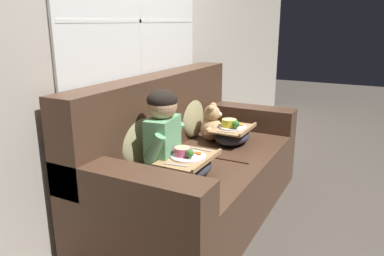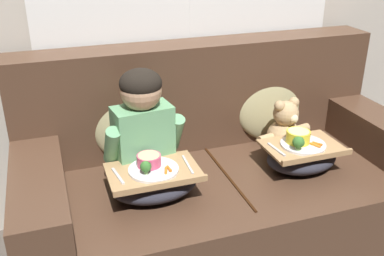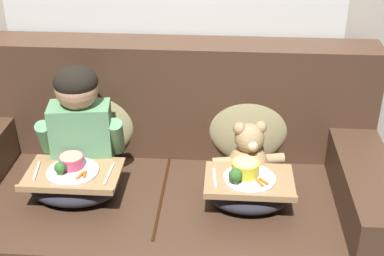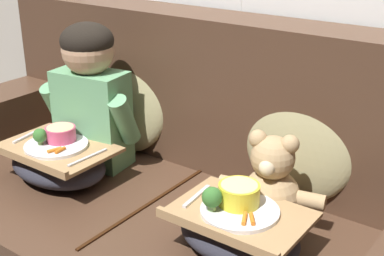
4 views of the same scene
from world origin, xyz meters
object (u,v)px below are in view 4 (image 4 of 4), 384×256
Objects in this scene: teddy_bear at (271,187)px; couch at (171,215)px; throw_pillow_behind_teddy at (300,143)px; lap_tray_child at (58,161)px; child_figure at (90,89)px; throw_pillow_behind_child at (127,99)px; lap_tray_teddy at (238,229)px.

couch is at bearing -178.78° from teddy_bear.
throw_pillow_behind_teddy is 0.21m from teddy_bear.
throw_pillow_behind_teddy is at bearing 90.26° from teddy_bear.
teddy_bear is 0.82× the size of lap_tray_child.
throw_pillow_behind_teddy reaches higher than lap_tray_child.
throw_pillow_behind_teddy is at bearing 14.33° from child_figure.
throw_pillow_behind_child is 1.10× the size of lap_tray_child.
throw_pillow_behind_child is 1.35× the size of teddy_bear.
throw_pillow_behind_child is 1.10× the size of throw_pillow_behind_teddy.
teddy_bear reaches higher than lap_tray_teddy.
couch is at bearing -151.61° from throw_pillow_behind_teddy.
throw_pillow_behind_child is 0.76m from throw_pillow_behind_teddy.
child_figure is (-0.76, -0.19, 0.09)m from throw_pillow_behind_teddy.
child_figure is (-0.38, 0.01, 0.40)m from couch.
lap_tray_teddy is at bearing -26.44° from throw_pillow_behind_child.
lap_tray_teddy is at bearing -0.03° from lap_tray_child.
couch reaches higher than lap_tray_teddy.
teddy_bear is at bearing 89.04° from lap_tray_teddy.
lap_tray_child is at bearing -155.81° from couch.
couch is at bearing -1.71° from child_figure.
throw_pillow_behind_teddy is at bearing 26.33° from lap_tray_child.
teddy_bear is 0.19m from lap_tray_teddy.
throw_pillow_behind_teddy is 0.86m from lap_tray_child.
throw_pillow_behind_teddy is 1.01× the size of lap_tray_child.
throw_pillow_behind_child is 0.79m from teddy_bear.
throw_pillow_behind_child reaches higher than lap_tray_teddy.
lap_tray_teddy is at bearing -13.57° from child_figure.
teddy_bear is (0.38, 0.01, 0.23)m from couch.
teddy_bear is at bearing -89.74° from throw_pillow_behind_teddy.
teddy_bear is at bearing -14.54° from throw_pillow_behind_child.
child_figure is at bearing -89.96° from throw_pillow_behind_child.
throw_pillow_behind_child reaches higher than lap_tray_child.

